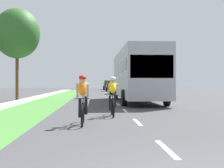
# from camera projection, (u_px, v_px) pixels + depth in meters

# --- Properties ---
(ground_plane) EXTENTS (120.00, 120.00, 0.00)m
(ground_plane) POSITION_uv_depth(u_px,v_px,m) (114.00, 100.00, 23.78)
(ground_plane) COLOR #424244
(grass_verge) EXTENTS (2.68, 70.00, 0.01)m
(grass_verge) POSITION_uv_depth(u_px,v_px,m) (52.00, 100.00, 23.53)
(grass_verge) COLOR #478438
(grass_verge) RESTS_ON ground_plane
(sidewalk_concrete) EXTENTS (1.32, 70.00, 0.10)m
(sidewalk_concrete) POSITION_uv_depth(u_px,v_px,m) (26.00, 101.00, 23.42)
(sidewalk_concrete) COLOR #B2ADA3
(sidewalk_concrete) RESTS_ON ground_plane
(lane_markings_center) EXTENTS (0.12, 53.49, 0.01)m
(lane_markings_center) POSITION_uv_depth(u_px,v_px,m) (111.00, 98.00, 27.78)
(lane_markings_center) COLOR white
(lane_markings_center) RESTS_ON ground_plane
(cyclist_lead) EXTENTS (0.42, 1.72, 1.58)m
(cyclist_lead) POSITION_uv_depth(u_px,v_px,m) (83.00, 99.00, 9.87)
(cyclist_lead) COLOR black
(cyclist_lead) RESTS_ON ground_plane
(cyclist_trailing) EXTENTS (0.42, 1.72, 1.58)m
(cyclist_trailing) POSITION_uv_depth(u_px,v_px,m) (113.00, 96.00, 12.43)
(cyclist_trailing) COLOR black
(cyclist_trailing) RESTS_ON ground_plane
(bus_silver) EXTENTS (2.78, 11.60, 3.48)m
(bus_silver) POSITION_uv_depth(u_px,v_px,m) (137.00, 74.00, 21.76)
(bus_silver) COLOR #A5A8AD
(bus_silver) RESTS_ON ground_plane
(pickup_white) EXTENTS (2.22, 5.10, 1.64)m
(pickup_white) POSITION_uv_depth(u_px,v_px,m) (119.00, 87.00, 37.46)
(pickup_white) COLOR silver
(pickup_white) RESTS_ON ground_plane
(sedan_maroon) EXTENTS (1.98, 4.30, 1.52)m
(sedan_maroon) POSITION_uv_depth(u_px,v_px,m) (112.00, 86.00, 50.11)
(sedan_maroon) COLOR maroon
(sedan_maroon) RESTS_ON ground_plane
(suv_dark_green) EXTENTS (2.15, 4.70, 1.79)m
(suv_dark_green) POSITION_uv_depth(u_px,v_px,m) (109.00, 85.00, 59.96)
(suv_dark_green) COLOR #194C2D
(suv_dark_green) RESTS_ON ground_plane
(street_tree_near) EXTENTS (3.46, 3.46, 7.01)m
(street_tree_near) POSITION_uv_depth(u_px,v_px,m) (17.00, 34.00, 23.70)
(street_tree_near) COLOR brown
(street_tree_near) RESTS_ON ground_plane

